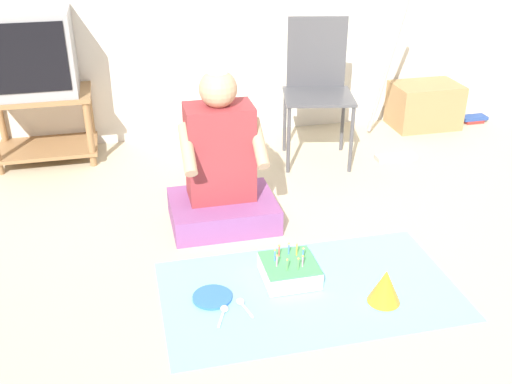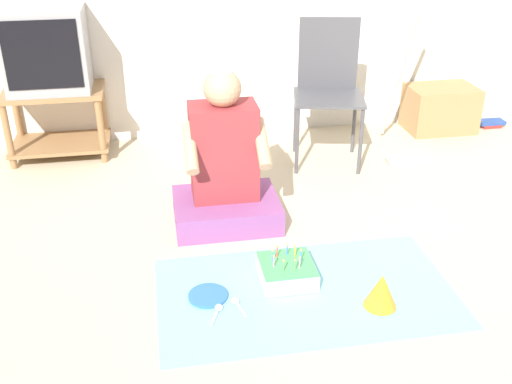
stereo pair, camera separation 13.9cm
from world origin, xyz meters
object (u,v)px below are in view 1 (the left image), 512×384
folding_chair (317,81)px  cardboard_box_stack (425,105)px  tv (32,53)px  paper_plate (212,297)px  person_seated (221,170)px  birthday_cake (289,270)px  party_hat_blue (385,286)px  book_pile (473,119)px  dust_mop (393,101)px

folding_chair → cardboard_box_stack: 1.10m
tv → paper_plate: (0.81, -1.76, -0.71)m
person_seated → birthday_cake: (0.20, -0.62, -0.25)m
person_seated → paper_plate: 0.76m
cardboard_box_stack → party_hat_blue: (-1.19, -1.96, -0.08)m
party_hat_blue → paper_plate: size_ratio=0.91×
person_seated → birthday_cake: size_ratio=3.67×
book_pile → paper_plate: book_pile is taller
birthday_cake → cardboard_box_stack: bearing=47.6°
party_hat_blue → paper_plate: 0.76m
tv → person_seated: (0.98, -1.08, -0.42)m
book_pile → person_seated: 2.44m
dust_mop → person_seated: bearing=-152.2°
cardboard_box_stack → book_pile: (0.42, -0.02, -0.14)m
tv → book_pile: 3.23m
paper_plate → tv: bearing=114.7°
cardboard_box_stack → paper_plate: bearing=-137.5°
dust_mop → person_seated: dust_mop is taller
dust_mop → person_seated: (-1.29, -0.68, -0.06)m
dust_mop → paper_plate: dust_mop is taller
dust_mop → party_hat_blue: 1.74m
cardboard_box_stack → dust_mop: dust_mop is taller
cardboard_box_stack → folding_chair: bearing=-160.5°
cardboard_box_stack → book_pile: cardboard_box_stack is taller
person_seated → paper_plate: person_seated is taller
cardboard_box_stack → person_seated: size_ratio=0.54×
folding_chair → dust_mop: dust_mop is taller
cardboard_box_stack → party_hat_blue: 2.29m
tv → birthday_cake: size_ratio=2.07×
book_pile → birthday_cake: birthday_cake is taller
folding_chair → party_hat_blue: (-0.20, -1.61, -0.44)m
tv → book_pile: (3.16, -0.02, -0.69)m
book_pile → party_hat_blue: bearing=-129.7°
tv → cardboard_box_stack: tv is taller
tv → party_hat_blue: 2.58m
person_seated → paper_plate: size_ratio=5.15×
cardboard_box_stack → paper_plate: 2.61m
book_pile → party_hat_blue: (-1.61, -1.94, 0.06)m
tv → birthday_cake: (1.19, -1.70, -0.67)m
person_seated → book_pile: bearing=26.0°
person_seated → birthday_cake: 0.70m
dust_mop → paper_plate: size_ratio=6.95×
dust_mop → book_pile: dust_mop is taller
folding_chair → birthday_cake: folding_chair is taller
dust_mop → tv: bearing=170.0°
birthday_cake → party_hat_blue: bearing=-36.0°
dust_mop → book_pile: size_ratio=6.17×
folding_chair → dust_mop: size_ratio=0.74×
cardboard_box_stack → dust_mop: 0.65m
cardboard_box_stack → birthday_cake: bearing=-132.4°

